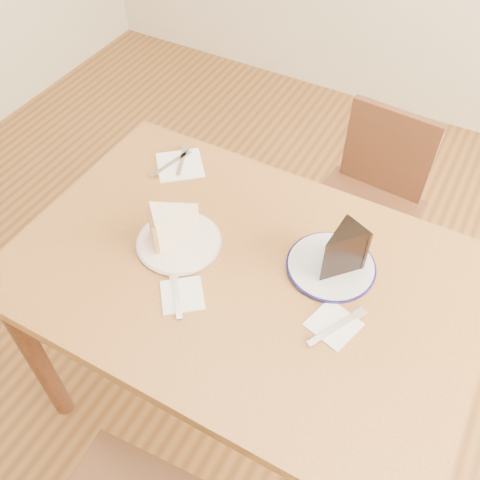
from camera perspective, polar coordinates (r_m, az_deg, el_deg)
name	(u,v)px	position (r m, az deg, el deg)	size (l,w,h in m)	color
ground	(242,397)	(2.03, 0.24, -16.39)	(4.00, 4.00, 0.00)	#4C2D14
table	(243,293)	(1.46, 0.31, -5.62)	(1.20, 0.80, 0.75)	brown
chair_far	(366,204)	(2.05, 13.32, 3.73)	(0.41, 0.41, 0.77)	#331A0F
plate_cream	(179,242)	(1.44, -6.51, -0.23)	(0.22, 0.22, 0.01)	white
plate_navy	(331,266)	(1.40, 9.67, -2.76)	(0.22, 0.22, 0.01)	silver
carrot_cake	(177,224)	(1.41, -6.73, 1.66)	(0.08, 0.12, 0.10)	#F2E6C8
chocolate_cake	(338,254)	(1.34, 10.42, -1.51)	(0.08, 0.11, 0.13)	black
napkin_cream	(182,295)	(1.34, -6.18, -5.85)	(0.10, 0.10, 0.00)	white
napkin_navy	(333,324)	(1.30, 9.93, -8.86)	(0.11, 0.11, 0.00)	white
napkin_spare	(180,165)	(1.67, -6.42, 7.94)	(0.14, 0.14, 0.00)	white
fork_cream	(176,295)	(1.34, -6.81, -5.90)	(0.01, 0.14, 0.00)	silver
knife_navy	(337,327)	(1.30, 10.27, -9.13)	(0.02, 0.17, 0.00)	silver
fork_spare	(182,161)	(1.68, -6.21, 8.39)	(0.01, 0.14, 0.00)	silver
knife_spare	(170,164)	(1.68, -7.45, 8.04)	(0.01, 0.16, 0.00)	silver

